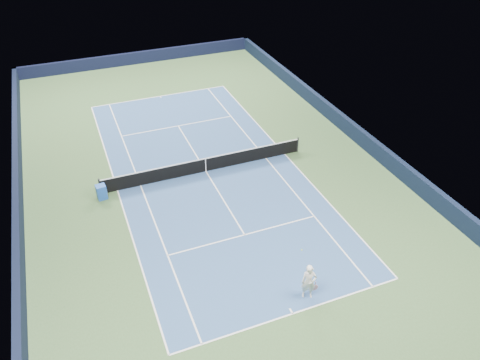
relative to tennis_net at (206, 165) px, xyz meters
name	(u,v)px	position (x,y,z in m)	size (l,w,h in m)	color
ground	(206,171)	(0.00, 0.00, -0.50)	(40.00, 40.00, 0.00)	#38562F
wall_far	(139,58)	(0.00, 19.82, 0.05)	(22.00, 0.35, 1.10)	black
wall_right	(355,132)	(10.82, 0.00, 0.05)	(0.35, 40.00, 1.10)	#111A33
wall_left	(18,204)	(-10.82, 0.00, 0.05)	(0.35, 40.00, 1.10)	black
court_surface	(206,171)	(0.00, 0.00, -0.50)	(10.97, 23.77, 0.01)	#2D4E80
baseline_far	(160,96)	(0.00, 11.88, -0.50)	(10.97, 0.08, 0.00)	white
baseline_near	(293,314)	(0.00, -11.88, -0.50)	(10.97, 0.08, 0.00)	white
sideline_doubles_right	(285,154)	(5.49, 0.00, -0.50)	(0.08, 23.77, 0.00)	white
sideline_doubles_left	(118,190)	(-5.49, 0.00, -0.50)	(0.08, 23.77, 0.00)	white
sideline_singles_right	(266,158)	(4.12, 0.00, -0.50)	(0.08, 23.77, 0.00)	white
sideline_singles_left	(141,185)	(-4.12, 0.00, -0.50)	(0.08, 23.77, 0.00)	white
service_line_far	(178,126)	(0.00, 6.40, -0.50)	(8.23, 0.08, 0.00)	white
service_line_near	(245,235)	(0.00, -6.40, -0.50)	(8.23, 0.08, 0.00)	white
center_service_line	(206,171)	(0.00, 0.00, -0.50)	(0.08, 12.80, 0.00)	white
center_mark_far	(161,97)	(0.00, 11.73, -0.50)	(0.08, 0.30, 0.00)	white
center_mark_near	(291,311)	(0.00, -11.73, -0.50)	(0.08, 0.30, 0.00)	white
tennis_net	(206,165)	(0.00, 0.00, 0.00)	(12.90, 0.10, 1.07)	black
sponsor_cube	(102,192)	(-6.40, -0.43, -0.06)	(0.60, 0.55, 0.88)	#1E4FB5
tennis_player	(309,282)	(1.06, -11.23, 0.40)	(0.87, 1.36, 1.92)	white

